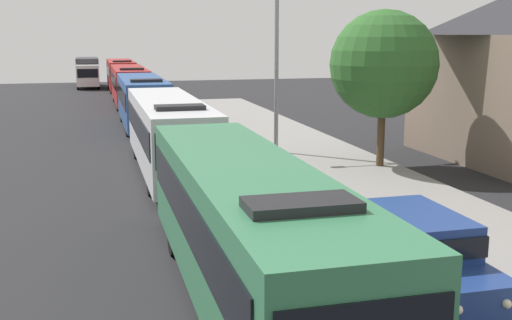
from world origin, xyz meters
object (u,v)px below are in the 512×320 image
object	(u,v)px
white_suv	(418,251)
roadside_tree	(384,64)
streetlamp_mid	(277,53)
bus_lead	(246,226)
bus_rear	(121,74)
bus_second_in_line	(169,132)
box_truck_oncoming	(88,71)
bus_middle	(142,100)
bus_fourth_in_line	(130,85)

from	to	relation	value
white_suv	roadside_tree	size ratio (longest dim) A/B	0.73
white_suv	streetlamp_mid	size ratio (longest dim) A/B	0.64
bus_lead	bus_rear	distance (m)	53.89
bus_second_in_line	roadside_tree	xyz separation A→B (m)	(8.80, -1.65, 2.76)
bus_second_in_line	box_truck_oncoming	size ratio (longest dim) A/B	1.54
bus_lead	box_truck_oncoming	world-z (taller)	bus_lead
bus_rear	roadside_tree	bearing A→B (deg)	-78.17
bus_lead	box_truck_oncoming	size ratio (longest dim) A/B	1.54
bus_second_in_line	box_truck_oncoming	xyz separation A→B (m)	(-3.30, 45.60, 0.02)
bus_rear	box_truck_oncoming	world-z (taller)	bus_rear
white_suv	streetlamp_mid	distance (m)	17.21
bus_middle	bus_rear	distance (m)	26.99
white_suv	roadside_tree	world-z (taller)	roadside_tree
bus_lead	roadside_tree	xyz separation A→B (m)	(8.80, 11.85, 2.76)
white_suv	box_truck_oncoming	size ratio (longest dim) A/B	0.61
streetlamp_mid	bus_second_in_line	bearing A→B (deg)	-154.64
bus_lead	streetlamp_mid	distance (m)	17.22
bus_fourth_in_line	white_suv	distance (m)	40.54
bus_rear	streetlamp_mid	world-z (taller)	streetlamp_mid
bus_middle	streetlamp_mid	world-z (taller)	streetlamp_mid
bus_second_in_line	roadside_tree	distance (m)	9.37
bus_second_in_line	bus_fourth_in_line	size ratio (longest dim) A/B	1.00
white_suv	bus_rear	bearing A→B (deg)	93.88
bus_fourth_in_line	box_truck_oncoming	distance (m)	19.66
bus_lead	bus_middle	distance (m)	26.89
bus_fourth_in_line	roadside_tree	size ratio (longest dim) A/B	1.85
roadside_tree	bus_rear	bearing A→B (deg)	101.83
streetlamp_mid	roadside_tree	size ratio (longest dim) A/B	1.15
bus_second_in_line	white_suv	xyz separation A→B (m)	(3.70, -14.15, -0.66)
bus_lead	bus_fourth_in_line	world-z (taller)	same
bus_lead	white_suv	size ratio (longest dim) A/B	2.54
bus_lead	bus_rear	size ratio (longest dim) A/B	1.06
bus_rear	streetlamp_mid	distance (m)	38.35
bus_second_in_line	white_suv	distance (m)	14.64
white_suv	roadside_tree	bearing A→B (deg)	67.79
bus_fourth_in_line	box_truck_oncoming	size ratio (longest dim) A/B	1.54
bus_lead	roadside_tree	distance (m)	15.02
bus_lead	streetlamp_mid	xyz separation A→B (m)	(5.40, 16.05, 3.12)
bus_fourth_in_line	bus_rear	size ratio (longest dim) A/B	1.06
box_truck_oncoming	roadside_tree	distance (m)	48.85
bus_second_in_line	bus_rear	xyz separation A→B (m)	(-0.00, 40.39, -0.00)
bus_second_in_line	bus_fourth_in_line	bearing A→B (deg)	90.00
bus_second_in_line	roadside_tree	size ratio (longest dim) A/B	1.85
bus_fourth_in_line	roadside_tree	distance (m)	29.35
bus_lead	bus_middle	xyz separation A→B (m)	(-0.00, 26.89, -0.00)
bus_rear	bus_middle	bearing A→B (deg)	-90.00
bus_lead	roadside_tree	size ratio (longest dim) A/B	1.85
bus_second_in_line	white_suv	world-z (taller)	bus_second_in_line
streetlamp_mid	roadside_tree	xyz separation A→B (m)	(3.41, -4.20, -0.36)
box_truck_oncoming	roadside_tree	bearing A→B (deg)	-75.63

